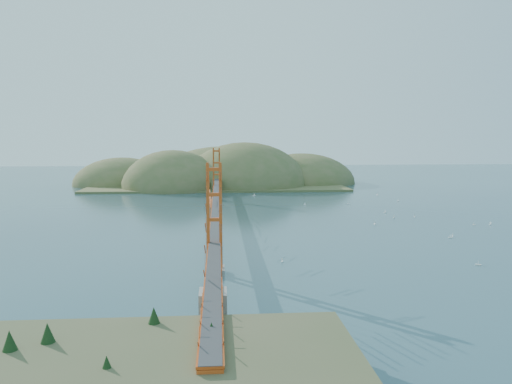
{
  "coord_description": "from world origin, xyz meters",
  "views": [
    {
      "loc": [
        0.49,
        -80.96,
        14.45
      ],
      "look_at": [
        6.57,
        0.0,
        5.2
      ],
      "focal_mm": 35.0,
      "sensor_mm": 36.0,
      "label": 1
    }
  ],
  "objects": [
    {
      "name": "bridge",
      "position": [
        0.0,
        0.18,
        7.01
      ],
      "size": [
        2.2,
        94.4,
        12.0
      ],
      "color": "gray",
      "rests_on": "ground"
    },
    {
      "name": "sailboat_14",
      "position": [
        33.9,
        -12.94,
        0.14
      ],
      "size": [
        0.49,
        0.51,
        0.58
      ],
      "color": "white",
      "rests_on": "ground"
    },
    {
      "name": "sailboat_8",
      "position": [
        31.55,
        9.25,
        0.14
      ],
      "size": [
        0.55,
        0.54,
        0.61
      ],
      "color": "white",
      "rests_on": "ground"
    },
    {
      "name": "sailboat_15",
      "position": [
        38.98,
        36.77,
        0.15
      ],
      "size": [
        0.57,
        0.6,
        0.68
      ],
      "color": "white",
      "rests_on": "ground"
    },
    {
      "name": "sailboat_4",
      "position": [
        31.21,
        3.52,
        0.15
      ],
      "size": [
        0.65,
        0.65,
        0.68
      ],
      "color": "white",
      "rests_on": "ground"
    },
    {
      "name": "sailboat_16",
      "position": [
        18.42,
        21.22,
        0.13
      ],
      "size": [
        0.54,
        0.54,
        0.57
      ],
      "color": "white",
      "rests_on": "ground"
    },
    {
      "name": "sailboat_11",
      "position": [
        41.79,
        -4.07,
        0.14
      ],
      "size": [
        0.57,
        0.57,
        0.6
      ],
      "color": "white",
      "rests_on": "ground"
    },
    {
      "name": "sailboat_6",
      "position": [
        29.35,
        -28.58,
        0.16
      ],
      "size": [
        0.67,
        0.67,
        0.73
      ],
      "color": "white",
      "rests_on": "ground"
    },
    {
      "name": "sailboat_2",
      "position": [
        33.11,
        -13.87,
        0.14
      ],
      "size": [
        0.51,
        0.49,
        0.57
      ],
      "color": "white",
      "rests_on": "ground"
    },
    {
      "name": "sailboat_7",
      "position": [
        27.67,
        21.41,
        0.14
      ],
      "size": [
        0.52,
        0.5,
        0.59
      ],
      "color": "white",
      "rests_on": "ground"
    },
    {
      "name": "sailboat_0",
      "position": [
        25.91,
        -2.21,
        0.15
      ],
      "size": [
        0.47,
        0.57,
        0.66
      ],
      "color": "white",
      "rests_on": "ground"
    },
    {
      "name": "approach_viaduct",
      "position": [
        0.0,
        -51.91,
        2.55
      ],
      "size": [
        1.4,
        12.0,
        3.38
      ],
      "color": "#C44515",
      "rests_on": "ground"
    },
    {
      "name": "promontory",
      "position": [
        0.0,
        -48.5,
        0.12
      ],
      "size": [
        9.0,
        6.0,
        0.24
      ],
      "primitive_type": "cube",
      "color": "#59544C",
      "rests_on": "ground"
    },
    {
      "name": "sailboat_12",
      "position": [
        8.95,
        37.28,
        0.15
      ],
      "size": [
        0.61,
        0.59,
        0.69
      ],
      "color": "white",
      "rests_on": "ground"
    },
    {
      "name": "sailboat_13",
      "position": [
        44.49,
        -4.21,
        0.14
      ],
      "size": [
        0.55,
        0.55,
        0.61
      ],
      "color": "white",
      "rests_on": "ground"
    },
    {
      "name": "far_headlands",
      "position": [
        2.21,
        68.52,
        0.0
      ],
      "size": [
        84.0,
        58.0,
        25.0
      ],
      "color": "olive",
      "rests_on": "ground"
    },
    {
      "name": "sailboat_9",
      "position": [
        35.2,
        4.23,
        0.14
      ],
      "size": [
        0.48,
        0.53,
        0.6
      ],
      "color": "white",
      "rests_on": "ground"
    },
    {
      "name": "sailboat_17",
      "position": [
        39.72,
        24.81,
        0.13
      ],
      "size": [
        0.48,
        0.4,
        0.56
      ],
      "color": "white",
      "rests_on": "ground"
    },
    {
      "name": "fort",
      "position": [
        0.4,
        -47.8,
        0.67
      ],
      "size": [
        3.7,
        2.3,
        1.75
      ],
      "color": "brown",
      "rests_on": "ground"
    },
    {
      "name": "ground",
      "position": [
        0.0,
        0.0,
        0.0
      ],
      "size": [
        320.0,
        320.0,
        0.0
      ],
      "primitive_type": "plane",
      "color": "#2C4B58",
      "rests_on": "ground"
    },
    {
      "name": "sailboat_10",
      "position": [
        7.66,
        -25.5,
        0.14
      ],
      "size": [
        0.49,
        0.52,
        0.59
      ],
      "color": "white",
      "rests_on": "ground"
    }
  ]
}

